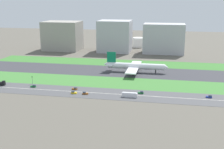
# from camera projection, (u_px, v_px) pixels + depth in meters

# --- Properties ---
(ground_plane) EXTENTS (800.00, 800.00, 0.00)m
(ground_plane) POSITION_uv_depth(u_px,v_px,m) (108.00, 71.00, 301.73)
(ground_plane) COLOR #5B564C
(runway) EXTENTS (280.00, 46.00, 0.10)m
(runway) POSITION_uv_depth(u_px,v_px,m) (108.00, 71.00, 301.71)
(runway) COLOR #38383D
(runway) RESTS_ON ground_plane
(grass_median_north) EXTENTS (280.00, 36.00, 0.10)m
(grass_median_north) POSITION_uv_depth(u_px,v_px,m) (115.00, 63.00, 340.68)
(grass_median_north) COLOR #3D7A33
(grass_median_north) RESTS_ON ground_plane
(grass_median_south) EXTENTS (280.00, 36.00, 0.10)m
(grass_median_south) POSITION_uv_depth(u_px,v_px,m) (98.00, 82.00, 262.75)
(grass_median_south) COLOR #427F38
(grass_median_south) RESTS_ON ground_plane
(highway) EXTENTS (280.00, 28.00, 0.10)m
(highway) POSITION_uv_depth(u_px,v_px,m) (89.00, 92.00, 232.33)
(highway) COLOR #4C4C4F
(highway) RESTS_ON ground_plane
(highway_centerline) EXTENTS (266.00, 0.50, 0.01)m
(highway_centerline) POSITION_uv_depth(u_px,v_px,m) (89.00, 92.00, 232.32)
(highway_centerline) COLOR silver
(highway_centerline) RESTS_ON highway
(airliner) EXTENTS (65.00, 56.00, 19.70)m
(airliner) POSITION_uv_depth(u_px,v_px,m) (134.00, 66.00, 295.14)
(airliner) COLOR white
(airliner) RESTS_ON runway
(truck_0) EXTENTS (8.40, 2.50, 4.00)m
(truck_0) POSITION_uv_depth(u_px,v_px,m) (1.00, 83.00, 251.34)
(truck_0) COLOR black
(truck_0) RESTS_ON highway
(car_5) EXTENTS (4.40, 1.80, 2.00)m
(car_5) POSITION_uv_depth(u_px,v_px,m) (74.00, 93.00, 229.34)
(car_5) COLOR yellow
(car_5) RESTS_ON highway
(car_0) EXTENTS (4.40, 1.80, 2.00)m
(car_0) POSITION_uv_depth(u_px,v_px,m) (33.00, 86.00, 245.97)
(car_0) COLOR #19662D
(car_0) RESTS_ON highway
(bus_0) EXTENTS (11.60, 2.50, 3.50)m
(bus_0) POSITION_uv_depth(u_px,v_px,m) (130.00, 95.00, 221.00)
(bus_0) COLOR silver
(bus_0) RESTS_ON highway
(car_2) EXTENTS (4.40, 1.80, 2.00)m
(car_2) POSITION_uv_depth(u_px,v_px,m) (209.00, 97.00, 219.88)
(car_2) COLOR navy
(car_2) RESTS_ON highway
(car_1) EXTENTS (4.40, 1.80, 2.00)m
(car_1) POSITION_uv_depth(u_px,v_px,m) (85.00, 93.00, 227.65)
(car_1) COLOR brown
(car_1) RESTS_ON highway
(car_4) EXTENTS (4.40, 1.80, 2.00)m
(car_4) POSITION_uv_depth(u_px,v_px,m) (75.00, 89.00, 239.28)
(car_4) COLOR brown
(car_4) RESTS_ON highway
(car_3) EXTENTS (4.40, 1.80, 2.00)m
(car_3) POSITION_uv_depth(u_px,v_px,m) (141.00, 93.00, 229.32)
(car_3) COLOR #19662D
(car_3) RESTS_ON highway
(traffic_light) EXTENTS (0.36, 0.50, 7.20)m
(traffic_light) POSITION_uv_depth(u_px,v_px,m) (32.00, 79.00, 253.61)
(traffic_light) COLOR #4C4C51
(traffic_light) RESTS_ON highway
(terminal_building) EXTENTS (50.96, 38.21, 40.38)m
(terminal_building) POSITION_uv_depth(u_px,v_px,m) (62.00, 36.00, 421.76)
(terminal_building) COLOR #9E998E
(terminal_building) RESTS_ON ground_plane
(hangar_building) EXTENTS (43.99, 37.56, 42.70)m
(hangar_building) POSITION_uv_depth(u_px,v_px,m) (115.00, 36.00, 407.31)
(hangar_building) COLOR #B2B2B7
(hangar_building) RESTS_ON ground_plane
(office_tower) EXTENTS (53.93, 30.85, 39.38)m
(office_tower) POSITION_uv_depth(u_px,v_px,m) (164.00, 39.00, 395.36)
(office_tower) COLOR #B2B2B7
(office_tower) RESTS_ON ground_plane
(fuel_tank_west) EXTENTS (18.07, 18.07, 14.37)m
(fuel_tank_west) POSITION_uv_depth(u_px,v_px,m) (139.00, 42.00, 448.36)
(fuel_tank_west) COLOR silver
(fuel_tank_west) RESTS_ON ground_plane
(fuel_tank_centre) EXTENTS (24.85, 24.85, 17.52)m
(fuel_tank_centre) POSITION_uv_depth(u_px,v_px,m) (158.00, 42.00, 442.47)
(fuel_tank_centre) COLOR silver
(fuel_tank_centre) RESTS_ON ground_plane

